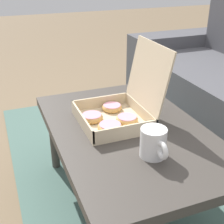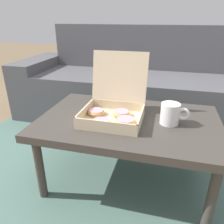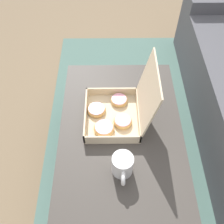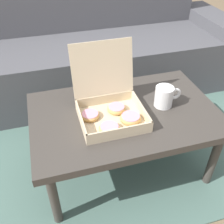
# 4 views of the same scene
# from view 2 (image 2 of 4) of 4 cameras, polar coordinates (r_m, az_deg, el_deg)

# --- Properties ---
(ground_plane) EXTENTS (12.00, 12.00, 0.00)m
(ground_plane) POSITION_cam_2_polar(r_m,az_deg,el_deg) (1.53, 5.09, -13.08)
(ground_plane) COLOR #756047
(area_rug) EXTENTS (2.53, 1.89, 0.01)m
(area_rug) POSITION_cam_2_polar(r_m,az_deg,el_deg) (1.78, 6.77, -7.26)
(area_rug) COLOR #4C6B60
(area_rug) RESTS_ON ground_plane
(couch) EXTENTS (2.41, 0.76, 0.84)m
(couch) POSITION_cam_2_polar(r_m,az_deg,el_deg) (2.09, 9.05, 6.20)
(couch) COLOR #4C4C51
(couch) RESTS_ON ground_plane
(coffee_table) EXTENTS (0.95, 0.62, 0.41)m
(coffee_table) POSITION_cam_2_polar(r_m,az_deg,el_deg) (1.19, 4.32, -3.62)
(coffee_table) COLOR #3D3833
(coffee_table) RESTS_ON ground_plane
(pastry_box) EXTENTS (0.31, 0.33, 0.33)m
(pastry_box) POSITION_cam_2_polar(r_m,az_deg,el_deg) (1.15, 0.49, 0.90)
(pastry_box) COLOR beige
(pastry_box) RESTS_ON coffee_table
(coffee_mug) EXTENTS (0.14, 0.09, 0.11)m
(coffee_mug) POSITION_cam_2_polar(r_m,az_deg,el_deg) (1.14, 15.11, -0.44)
(coffee_mug) COLOR white
(coffee_mug) RESTS_ON coffee_table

